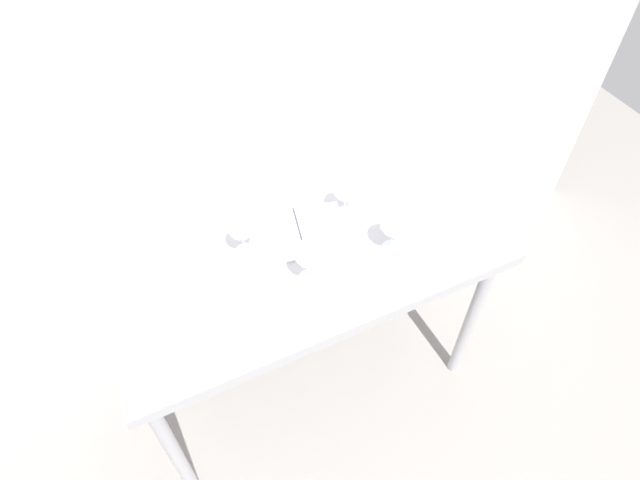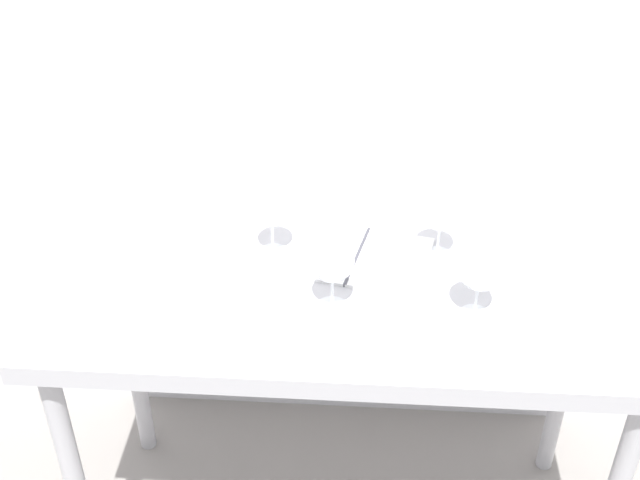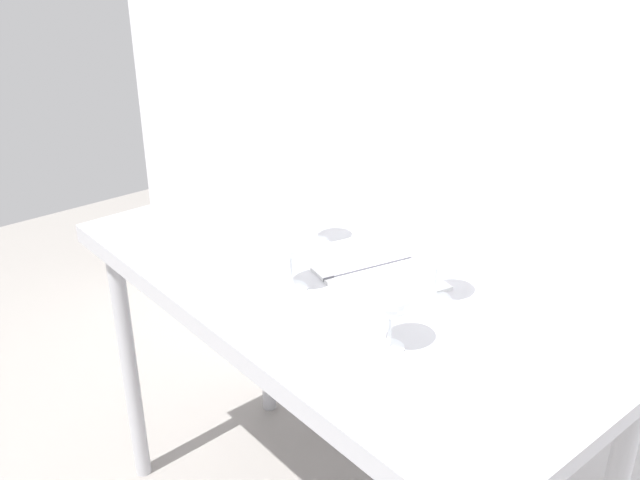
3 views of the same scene
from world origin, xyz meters
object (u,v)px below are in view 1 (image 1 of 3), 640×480
(wine_glass_far_right, at_px, (346,189))
(wine_glass_far_left, at_px, (241,228))
(wine_glass_near_center, at_px, (309,254))
(wine_glass_near_right, at_px, (394,224))
(open_notebook, at_px, (300,233))
(tasting_sheet_lower, at_px, (393,207))
(tasting_sheet_upper, at_px, (193,265))

(wine_glass_far_right, bearing_deg, wine_glass_far_left, -178.35)
(wine_glass_far_right, bearing_deg, wine_glass_near_center, -139.03)
(wine_glass_near_right, height_order, open_notebook, wine_glass_near_right)
(tasting_sheet_lower, bearing_deg, wine_glass_near_right, -135.74)
(tasting_sheet_upper, xyz_separation_m, tasting_sheet_lower, (0.76, -0.06, 0.00))
(wine_glass_near_center, bearing_deg, wine_glass_far_left, 127.65)
(wine_glass_far_left, bearing_deg, wine_glass_far_right, 1.65)
(wine_glass_far_right, bearing_deg, tasting_sheet_lower, -15.14)
(wine_glass_far_left, xyz_separation_m, wine_glass_near_center, (0.16, -0.20, 0.00))
(tasting_sheet_upper, height_order, tasting_sheet_lower, same)
(wine_glass_near_center, xyz_separation_m, tasting_sheet_lower, (0.42, 0.17, -0.12))
(tasting_sheet_lower, bearing_deg, wine_glass_far_left, 163.02)
(wine_glass_near_center, distance_m, tasting_sheet_upper, 0.42)
(wine_glass_near_center, bearing_deg, tasting_sheet_lower, 21.34)
(wine_glass_near_center, bearing_deg, wine_glass_far_right, 40.97)
(wine_glass_far_left, relative_size, tasting_sheet_upper, 0.63)
(wine_glass_far_left, height_order, tasting_sheet_upper, wine_glass_far_left)
(open_notebook, bearing_deg, tasting_sheet_upper, -171.53)
(tasting_sheet_upper, bearing_deg, open_notebook, -35.30)
(wine_glass_near_right, xyz_separation_m, open_notebook, (-0.26, 0.20, -0.12))
(wine_glass_far_left, bearing_deg, open_notebook, -1.82)
(wine_glass_far_right, distance_m, open_notebook, 0.23)
(wine_glass_near_right, xyz_separation_m, wine_glass_far_left, (-0.47, 0.21, 0.00))
(wine_glass_near_right, relative_size, wine_glass_near_center, 0.98)
(wine_glass_far_left, distance_m, tasting_sheet_upper, 0.22)
(wine_glass_near_right, distance_m, wine_glass_near_center, 0.32)
(open_notebook, bearing_deg, wine_glass_far_left, -169.32)
(wine_glass_far_right, distance_m, tasting_sheet_lower, 0.22)
(open_notebook, relative_size, tasting_sheet_lower, 1.76)
(tasting_sheet_upper, bearing_deg, tasting_sheet_lower, -35.59)
(wine_glass_far_right, xyz_separation_m, tasting_sheet_upper, (-0.58, 0.01, -0.12))
(open_notebook, xyz_separation_m, tasting_sheet_lower, (0.37, -0.03, -0.00))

